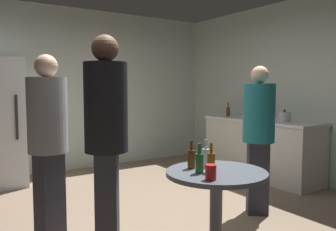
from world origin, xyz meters
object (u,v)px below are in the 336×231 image
object	(u,v)px
wine_bottle_on_counter	(260,112)
beer_bottle_clear	(206,157)
kettle	(285,117)
person_in_black_shirt	(106,130)
foreground_table	(216,184)
person_in_gray_shirt	(48,135)
beer_bottle_on_counter	(228,111)
plastic_cup_red	(211,172)
beer_bottle_green	(199,162)
beer_bottle_brown	(191,158)
beer_bottle_amber	(211,162)
person_in_teal_shirt	(259,129)

from	to	relation	value
wine_bottle_on_counter	beer_bottle_clear	world-z (taller)	wine_bottle_on_counter
kettle	person_in_black_shirt	bearing A→B (deg)	-167.74
foreground_table	person_in_gray_shirt	distance (m)	1.50
kettle	beer_bottle_on_counter	size ratio (longest dim) A/B	1.06
kettle	plastic_cup_red	distance (m)	2.82
kettle	person_in_black_shirt	distance (m)	3.07
beer_bottle_on_counter	beer_bottle_green	bearing A→B (deg)	-136.95
beer_bottle_brown	kettle	bearing A→B (deg)	22.00
wine_bottle_on_counter	beer_bottle_green	bearing A→B (deg)	-146.94
kettle	beer_bottle_green	distance (m)	2.69
wine_bottle_on_counter	beer_bottle_brown	size ratio (longest dim) A/B	1.35
beer_bottle_amber	person_in_teal_shirt	xyz separation A→B (m)	(1.14, 0.55, 0.13)
person_in_gray_shirt	kettle	bearing A→B (deg)	70.48
person_in_teal_shirt	person_in_gray_shirt	xyz separation A→B (m)	(-2.11, 0.50, 0.03)
beer_bottle_on_counter	person_in_black_shirt	size ratio (longest dim) A/B	0.13
foreground_table	beer_bottle_amber	size ratio (longest dim) A/B	3.48
person_in_black_shirt	foreground_table	bearing A→B (deg)	-3.64
wine_bottle_on_counter	foreground_table	distance (m)	2.81
wine_bottle_on_counter	foreground_table	world-z (taller)	wine_bottle_on_counter
foreground_table	beer_bottle_brown	bearing A→B (deg)	123.37
person_in_black_shirt	person_in_gray_shirt	bearing A→B (deg)	150.23
beer_bottle_on_counter	person_in_teal_shirt	size ratio (longest dim) A/B	0.14
wine_bottle_on_counter	beer_bottle_clear	xyz separation A→B (m)	(-2.26, -1.45, -0.20)
beer_bottle_brown	beer_bottle_clear	size ratio (longest dim) A/B	1.00
wine_bottle_on_counter	person_in_black_shirt	xyz separation A→B (m)	(-2.99, -1.11, 0.04)
foreground_table	beer_bottle_brown	size ratio (longest dim) A/B	3.48
wine_bottle_on_counter	beer_bottle_green	size ratio (longest dim) A/B	1.35
beer_bottle_clear	foreground_table	bearing A→B (deg)	-95.04
person_in_teal_shirt	person_in_black_shirt	bearing A→B (deg)	-51.63
beer_bottle_on_counter	beer_bottle_brown	bearing A→B (deg)	-138.51
beer_bottle_brown	wine_bottle_on_counter	bearing A→B (deg)	30.81
beer_bottle_on_counter	person_in_teal_shirt	distance (m)	2.10
kettle	beer_bottle_brown	world-z (taller)	kettle
person_in_black_shirt	beer_bottle_amber	bearing A→B (deg)	-6.77
kettle	beer_bottle_amber	world-z (taller)	kettle
beer_bottle_on_counter	beer_bottle_green	xyz separation A→B (m)	(-2.42, -2.26, -0.17)
foreground_table	beer_bottle_green	distance (m)	0.25
beer_bottle_amber	beer_bottle_green	size ratio (longest dim) A/B	1.00
kettle	beer_bottle_brown	distance (m)	2.59
beer_bottle_brown	person_in_teal_shirt	world-z (taller)	person_in_teal_shirt
foreground_table	plastic_cup_red	world-z (taller)	plastic_cup_red
kettle	wine_bottle_on_counter	bearing A→B (deg)	90.59
beer_bottle_clear	person_in_gray_shirt	distance (m)	1.38
beer_bottle_green	plastic_cup_red	distance (m)	0.20
beer_bottle_brown	person_in_gray_shirt	size ratio (longest dim) A/B	0.14
beer_bottle_on_counter	plastic_cup_red	world-z (taller)	beer_bottle_on_counter
beer_bottle_amber	person_in_black_shirt	bearing A→B (deg)	142.38
person_in_teal_shirt	person_in_gray_shirt	bearing A→B (deg)	-66.56
wine_bottle_on_counter	beer_bottle_on_counter	size ratio (longest dim) A/B	1.35
foreground_table	beer_bottle_green	xyz separation A→B (m)	(-0.16, 0.02, 0.19)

